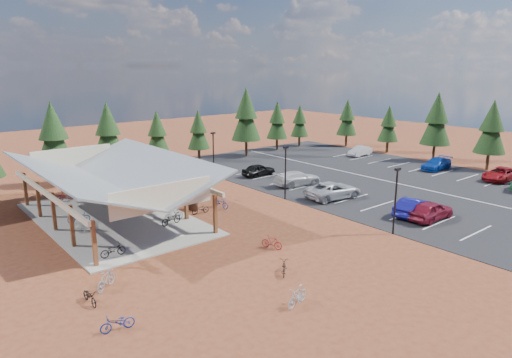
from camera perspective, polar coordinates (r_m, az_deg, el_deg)
name	(u,v)px	position (r m, az deg, el deg)	size (l,w,h in m)	color
ground	(258,215)	(39.20, 0.29, -4.52)	(140.00, 140.00, 0.00)	#5E2818
asphalt_lot	(364,176)	(54.23, 13.38, 0.35)	(27.00, 44.00, 0.04)	black
concrete_pad	(113,218)	(40.09, -17.43, -4.69)	(10.60, 18.60, 0.10)	gray
bike_pavilion	(110,174)	(39.09, -17.83, 0.57)	(11.65, 19.40, 4.97)	#5F2B1B
lamp_post_0	(396,196)	(35.56, 17.06, -2.08)	(0.50, 0.25, 5.14)	black
lamp_post_1	(285,169)	(43.05, 3.70, 1.25)	(0.50, 0.25, 5.14)	black
lamp_post_2	(213,151)	(52.25, -5.35, 3.48)	(0.50, 0.25, 5.14)	black
trash_bin_0	(192,204)	(41.00, -8.04, -3.16)	(0.60, 0.60, 0.90)	#432618
trash_bin_1	(195,206)	(40.60, -7.66, -3.32)	(0.60, 0.60, 0.90)	#432618
pine_2	(53,135)	(52.11, -24.00, 5.08)	(3.84, 3.84, 8.95)	#382314
pine_3	(108,131)	(55.00, -18.03, 5.74)	(3.66, 3.66, 8.53)	#382314
pine_4	(157,133)	(58.34, -12.25, 5.68)	(3.06, 3.06, 7.12)	#382314
pine_5	(198,130)	(61.31, -7.21, 6.12)	(2.94, 2.94, 6.86)	#382314
pine_6	(246,115)	(63.84, -1.25, 8.05)	(4.12, 4.12, 9.59)	#382314
pine_7	(277,120)	(69.04, 2.67, 7.34)	(3.15, 3.15, 7.35)	#382314
pine_8	(300,121)	(72.62, 5.48, 7.23)	(2.82, 2.82, 6.56)	#382314
pine_10	(492,127)	(62.24, 27.39, 5.77)	(3.68, 3.68, 8.56)	#382314
pine_11	(437,119)	(65.30, 21.67, 6.97)	(3.93, 3.93, 9.15)	#382314
pine_12	(389,124)	(69.73, 16.25, 6.64)	(2.96, 2.96, 6.91)	#382314
pine_13	(347,118)	(73.86, 11.33, 7.54)	(3.18, 3.18, 7.40)	#382314
bike_0	(113,250)	(32.06, -17.44, -8.47)	(0.59, 1.69, 0.89)	black
bike_1	(88,226)	(37.26, -20.31, -5.48)	(0.45, 1.60, 0.96)	#95999D
bike_2	(79,217)	(39.57, -21.28, -4.48)	(0.61, 1.74, 0.91)	navy
bike_3	(65,195)	(46.47, -22.72, -1.90)	(0.46, 1.64, 0.99)	maroon
bike_4	(171,219)	(37.09, -10.59, -4.91)	(0.64, 1.83, 0.96)	black
bike_5	(174,214)	(38.08, -10.25, -4.36)	(0.47, 1.68, 1.01)	gray
bike_6	(123,199)	(43.41, -16.29, -2.47)	(0.62, 1.78, 0.93)	#15289A
bike_7	(96,190)	(47.49, -19.34, -1.30)	(0.45, 1.58, 0.95)	maroon
bike_8	(90,296)	(26.72, -20.07, -13.61)	(0.58, 1.66, 0.87)	black
bike_9	(106,280)	(28.02, -18.25, -11.87)	(0.52, 1.83, 1.10)	gray
bike_10	(117,323)	(23.90, -16.93, -16.80)	(0.58, 1.67, 0.88)	navy
bike_11	(272,242)	(32.09, 1.98, -7.90)	(0.45, 1.60, 0.96)	maroon
bike_12	(284,268)	(28.48, 3.49, -11.02)	(0.55, 1.57, 0.83)	black
bike_13	(297,296)	(25.10, 5.18, -14.37)	(0.50, 1.79, 1.07)	#9A9FA3
bike_14	(220,203)	(41.06, -4.50, -2.97)	(0.66, 1.89, 0.99)	navy
bike_15	(162,204)	(41.55, -11.71, -3.06)	(0.45, 1.58, 0.95)	maroon
bike_16	(200,209)	(39.69, -6.96, -3.75)	(0.56, 1.61, 0.85)	black
car_0	(431,210)	(40.35, 20.99, -3.69)	(1.88, 4.68, 1.59)	maroon
car_1	(413,207)	(41.02, 18.98, -3.29)	(1.61, 4.61, 1.52)	navy
car_2	(333,190)	(44.36, 9.65, -1.39)	(2.63, 5.71, 1.59)	#A2A4A9
car_3	(298,178)	(48.71, 5.23, 0.10)	(2.14, 5.27, 1.53)	#B8B8B8
car_4	(259,170)	(52.68, 0.33, 1.14)	(1.65, 4.11, 1.40)	black
car_6	(500,174)	(57.39, 28.24, 0.55)	(2.40, 5.20, 1.45)	maroon
car_7	(436,164)	(60.16, 21.62, 1.78)	(2.01, 4.94, 1.43)	#0C3499
car_9	(360,151)	(66.29, 12.87, 3.44)	(1.44, 4.13, 1.36)	silver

